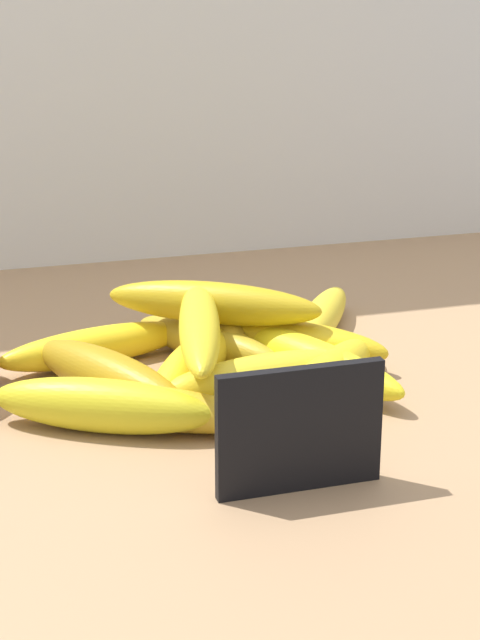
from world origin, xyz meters
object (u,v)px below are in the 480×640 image
Objects in this scene: banana_1 at (222,322)px; banana_4 at (156,408)px; chalkboard_sign at (299,434)px; banana_11 at (321,318)px; banana_9 at (102,405)px; banana_0 at (107,375)px; banana_12 at (199,326)px; banana_2 at (96,346)px; banana_10 at (193,365)px; banana_13 at (208,303)px; banana_5 at (323,380)px; banana_8 at (207,342)px; banana_7 at (264,379)px; banana_3 at (305,358)px; banana_6 at (280,341)px.

banana_1 is 0.93× the size of banana_4.
chalkboard_sign reaches higher than banana_11.
banana_9 reaches higher than banana_11.
banana_4 is at bearing -11.22° from banana_9.
banana_0 is at bearing -141.70° from banana_1.
banana_12 reaches higher than banana_1.
banana_0 is 7.68cm from banana_2.
banana_10 is 7.07cm from banana_13.
banana_1 is at bearing 58.47° from banana_13.
banana_5 is at bearing -19.39° from banana_0.
banana_9 is (-11.01, -11.59, 0.34)cm from banana_8.
banana_13 reaches higher than banana_7.
banana_8 is (7.22, 12.34, 0.04)cm from banana_4.
banana_13 is at bearing -10.86° from banana_2.
banana_8 is 0.96× the size of banana_9.
banana_5 is 1.21× the size of banana_10.
banana_9 is 0.80× the size of banana_12.
banana_12 reaches higher than banana_10.
banana_7 is at bearing -126.72° from banana_11.
banana_11 is (11.71, 3.24, -0.03)cm from banana_8.
banana_12 is (-13.97, -9.35, 3.78)cm from banana_11.
banana_7 is (9.00, 2.27, 0.34)cm from banana_4.
chalkboard_sign reaches higher than banana_1.
chalkboard_sign is 14.16cm from banana_7.
banana_7 is at bearing 81.16° from chalkboard_sign.
banana_10 is at bearing -115.80° from banana_8.
banana_7 reaches higher than banana_5.
banana_7 is 10.23cm from banana_8.
banana_1 is 0.79× the size of banana_5.
banana_1 is at bearing 113.12° from banana_3.
banana_1 is at bearing 8.71° from banana_2.
banana_7 reaches higher than banana_11.
banana_4 is 0.88× the size of banana_13.
banana_1 is 0.92× the size of banana_9.
banana_1 is 0.96× the size of banana_10.
banana_2 is 0.82× the size of banana_3.
banana_0 is 1.07× the size of banana_10.
banana_12 reaches higher than banana_2.
banana_1 is 11.30cm from banana_12.
banana_13 is at bearing 30.99° from banana_0.
banana_8 is at bearing 118.45° from banana_5.
chalkboard_sign is 0.59× the size of banana_6.
banana_2 is 13.57cm from banana_9.
banana_2 is 0.91× the size of banana_6.
banana_8 is at bearing 31.12° from banana_0.
banana_10 reaches higher than banana_4.
banana_5 is at bearing -94.89° from banana_3.
banana_13 reaches higher than banana_0.
banana_12 reaches higher than banana_4.
banana_1 is 11.74cm from banana_2.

